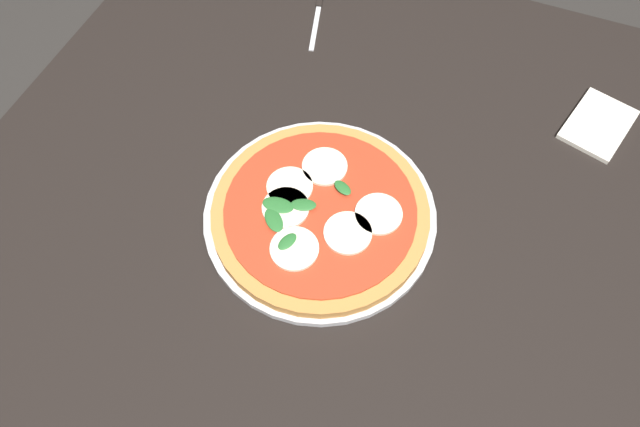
{
  "coord_description": "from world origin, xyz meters",
  "views": [
    {
      "loc": [
        -0.36,
        -0.17,
        1.5
      ],
      "look_at": [
        0.06,
        -0.01,
        0.74
      ],
      "focal_mm": 33.09,
      "sensor_mm": 36.0,
      "label": 1
    }
  ],
  "objects_px": {
    "serving_tray": "(320,215)",
    "pizza": "(320,213)",
    "dining_table": "(303,272)",
    "knife": "(318,8)",
    "napkin": "(598,124)"
  },
  "relations": [
    {
      "from": "dining_table",
      "to": "serving_tray",
      "type": "xyz_separation_m",
      "value": [
        0.06,
        -0.01,
        0.09
      ]
    },
    {
      "from": "napkin",
      "to": "pizza",
      "type": "bearing_deg",
      "value": 133.45
    },
    {
      "from": "dining_table",
      "to": "knife",
      "type": "bearing_deg",
      "value": 19.26
    },
    {
      "from": "pizza",
      "to": "knife",
      "type": "height_order",
      "value": "pizza"
    },
    {
      "from": "serving_tray",
      "to": "napkin",
      "type": "bearing_deg",
      "value": -47.24
    },
    {
      "from": "napkin",
      "to": "knife",
      "type": "relative_size",
      "value": 0.75
    },
    {
      "from": "serving_tray",
      "to": "napkin",
      "type": "relative_size",
      "value": 2.69
    },
    {
      "from": "pizza",
      "to": "knife",
      "type": "bearing_deg",
      "value": 22.38
    },
    {
      "from": "serving_tray",
      "to": "knife",
      "type": "height_order",
      "value": "serving_tray"
    },
    {
      "from": "knife",
      "to": "napkin",
      "type": "bearing_deg",
      "value": -99.37
    },
    {
      "from": "serving_tray",
      "to": "napkin",
      "type": "height_order",
      "value": "serving_tray"
    },
    {
      "from": "napkin",
      "to": "dining_table",
      "type": "bearing_deg",
      "value": 136.88
    },
    {
      "from": "serving_tray",
      "to": "pizza",
      "type": "xyz_separation_m",
      "value": [
        -0.01,
        -0.0,
        0.02
      ]
    },
    {
      "from": "dining_table",
      "to": "knife",
      "type": "distance_m",
      "value": 0.52
    },
    {
      "from": "knife",
      "to": "pizza",
      "type": "bearing_deg",
      "value": -157.62
    }
  ]
}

